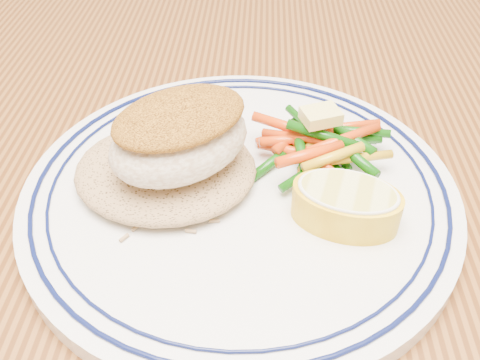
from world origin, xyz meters
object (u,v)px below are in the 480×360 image
at_px(plate, 240,191).
at_px(fish_fillet, 180,135).
at_px(lemon_wedge, 346,204).
at_px(dining_table, 261,311).
at_px(rice_pilaf, 165,166).
at_px(vegetable_pile, 320,145).

relative_size(plate, fish_fillet, 2.53).
distance_m(plate, lemon_wedge, 0.08).
bearing_deg(plate, dining_table, -53.55).
relative_size(plate, rice_pilaf, 2.39).
distance_m(rice_pilaf, vegetable_pile, 0.11).
height_order(dining_table, rice_pilaf, rice_pilaf).
relative_size(fish_fillet, lemon_wedge, 1.52).
height_order(dining_table, lemon_wedge, lemon_wedge).
distance_m(dining_table, plate, 0.11).
height_order(fish_fillet, lemon_wedge, fish_fillet).
bearing_deg(rice_pilaf, lemon_wedge, -16.35).
distance_m(dining_table, fish_fillet, 0.17).
bearing_deg(fish_fillet, dining_table, -22.56).
relative_size(rice_pilaf, vegetable_pile, 1.19).
distance_m(dining_table, vegetable_pile, 0.14).
distance_m(fish_fillet, vegetable_pile, 0.10).
distance_m(vegetable_pile, lemon_wedge, 0.06).
bearing_deg(dining_table, rice_pilaf, 157.73).
distance_m(plate, rice_pilaf, 0.05).
bearing_deg(rice_pilaf, dining_table, -22.27).
bearing_deg(rice_pilaf, fish_fillet, -20.96).
bearing_deg(plate, rice_pilaf, 175.12).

